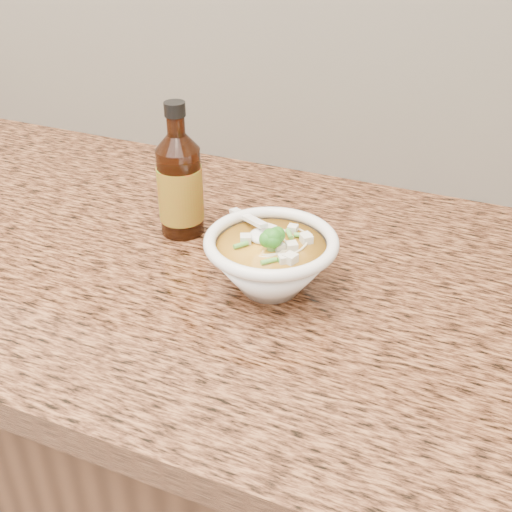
% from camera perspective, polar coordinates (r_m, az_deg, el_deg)
% --- Properties ---
extents(cabinet, '(4.00, 0.65, 0.86)m').
position_cam_1_polar(cabinet, '(1.31, -14.65, -14.81)').
color(cabinet, '#311B0E').
rests_on(cabinet, ground).
extents(counter_slab, '(4.00, 0.68, 0.04)m').
position_cam_1_polar(counter_slab, '(1.04, -17.98, 2.56)').
color(counter_slab, brown).
rests_on(counter_slab, cabinet).
extents(soup_bowl, '(0.17, 0.17, 0.09)m').
position_cam_1_polar(soup_bowl, '(0.79, 1.33, -0.52)').
color(soup_bowl, white).
rests_on(soup_bowl, counter_slab).
extents(hot_sauce_bottle, '(0.07, 0.07, 0.19)m').
position_cam_1_polar(hot_sauce_bottle, '(0.91, -6.77, 6.22)').
color(hot_sauce_bottle, black).
rests_on(hot_sauce_bottle, counter_slab).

